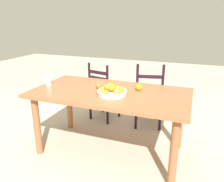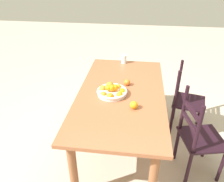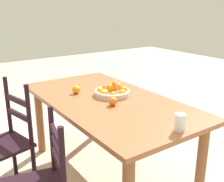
{
  "view_description": "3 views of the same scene",
  "coord_description": "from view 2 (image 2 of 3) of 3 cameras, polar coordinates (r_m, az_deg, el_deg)",
  "views": [
    {
      "loc": [
        0.86,
        -2.19,
        1.54
      ],
      "look_at": [
        0.06,
        -0.09,
        0.8
      ],
      "focal_mm": 35.43,
      "sensor_mm": 36.0,
      "label": 1
    },
    {
      "loc": [
        2.08,
        0.17,
        1.99
      ],
      "look_at": [
        0.06,
        -0.09,
        0.8
      ],
      "focal_mm": 35.87,
      "sensor_mm": 36.0,
      "label": 2
    },
    {
      "loc": [
        -1.89,
        1.25,
        1.54
      ],
      "look_at": [
        0.06,
        -0.09,
        0.8
      ],
      "focal_mm": 44.1,
      "sensor_mm": 36.0,
      "label": 3
    }
  ],
  "objects": [
    {
      "name": "orange_loose_0",
      "position": [
        2.15,
        5.61,
        -3.59
      ],
      "size": [
        0.08,
        0.08,
        0.08
      ],
      "primitive_type": "sphere",
      "color": "orange",
      "rests_on": "dining_table"
    },
    {
      "name": "orange_loose_1",
      "position": [
        2.54,
        3.85,
        2.2
      ],
      "size": [
        0.07,
        0.07,
        0.07
      ],
      "primitive_type": "sphere",
      "color": "orange",
      "rests_on": "dining_table"
    },
    {
      "name": "dining_table",
      "position": [
        2.48,
        2.34,
        -2.33
      ],
      "size": [
        1.75,
        0.93,
        0.76
      ],
      "color": "#985737",
      "rests_on": "ground"
    },
    {
      "name": "ground_plane",
      "position": [
        2.89,
        2.06,
        -13.3
      ],
      "size": [
        12.0,
        12.0,
        0.0
      ],
      "primitive_type": "plane",
      "color": "#B8A995"
    },
    {
      "name": "chair_near_window",
      "position": [
        3.01,
        18.2,
        -2.34
      ],
      "size": [
        0.46,
        0.46,
        0.91
      ],
      "rotation": [
        0.0,
        0.0,
        2.92
      ],
      "color": "black",
      "rests_on": "ground"
    },
    {
      "name": "chair_by_cabinet",
      "position": [
        2.46,
        21.12,
        -11.23
      ],
      "size": [
        0.48,
        0.48,
        0.96
      ],
      "rotation": [
        0.0,
        0.0,
        3.36
      ],
      "color": "black",
      "rests_on": "ground"
    },
    {
      "name": "fruit_bowl",
      "position": [
        2.36,
        -0.08,
        0.09
      ],
      "size": [
        0.32,
        0.32,
        0.14
      ],
      "color": "silver",
      "rests_on": "dining_table"
    },
    {
      "name": "drinking_glass",
      "position": [
        3.11,
        3.06,
        8.15
      ],
      "size": [
        0.07,
        0.07,
        0.12
      ],
      "primitive_type": "cylinder",
      "color": "silver",
      "rests_on": "dining_table"
    }
  ]
}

